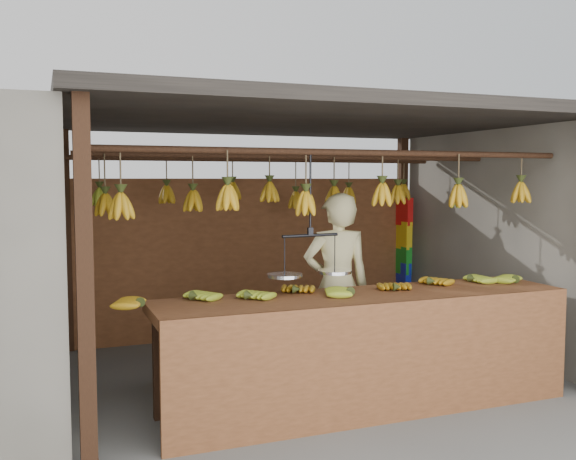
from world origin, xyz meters
name	(u,v)px	position (x,y,z in m)	size (l,w,h in m)	color
ground	(299,370)	(0.00, 0.00, 0.00)	(80.00, 80.00, 0.00)	#5B5B57
stall	(287,161)	(0.00, 0.33, 1.97)	(4.30, 3.30, 2.40)	black
counter	(370,322)	(0.09, -1.22, 0.71)	(3.49, 0.75, 0.96)	brown
hanging_bananas	(300,197)	(0.00, -0.01, 1.63)	(3.65, 2.24, 0.39)	#AE7A12
balance_scale	(310,267)	(-0.32, -1.00, 1.12)	(0.69, 0.30, 0.95)	black
vendor	(337,286)	(0.23, -0.33, 0.84)	(0.61, 0.40, 1.67)	beige
bag_bundles	(404,246)	(1.94, 1.35, 0.97)	(0.08, 0.26, 1.14)	red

